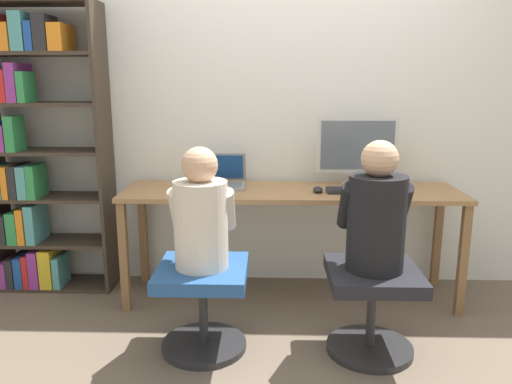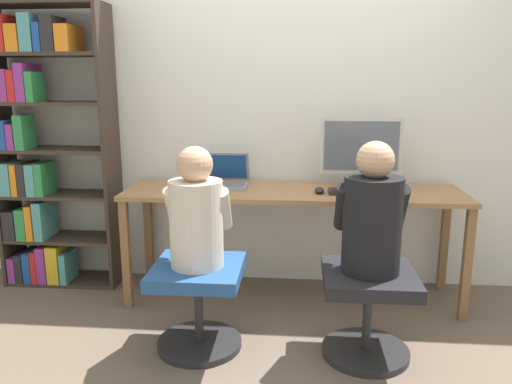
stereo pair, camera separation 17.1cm
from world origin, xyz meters
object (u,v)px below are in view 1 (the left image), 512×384
office_chair_right (203,297)px  person_at_laptop (201,215)px  desktop_monitor (357,149)px  person_at_monitor (377,214)px  office_chair_left (372,300)px  bookshelf (32,152)px  laptop (222,180)px  keyboard (360,190)px

office_chair_right → person_at_laptop: person_at_laptop is taller
desktop_monitor → person_at_monitor: 0.85m
office_chair_right → person_at_laptop: size_ratio=0.75×
office_chair_left → bookshelf: bookshelf is taller
laptop → office_chair_left: laptop is taller
desktop_monitor → office_chair_left: bearing=-92.0°
office_chair_left → keyboard: bearing=87.8°
office_chair_left → laptop: bearing=137.9°
person_at_monitor → bookshelf: size_ratio=0.35×
laptop → person_at_laptop: size_ratio=0.48×
keyboard → bookshelf: size_ratio=0.22×
person_at_laptop → keyboard: bearing=33.7°
person_at_monitor → person_at_laptop: (-0.90, 0.01, -0.01)m
keyboard → person_at_monitor: (-0.02, -0.63, 0.01)m
office_chair_right → desktop_monitor: bearing=41.2°
office_chair_left → office_chair_right: (-0.90, 0.01, 0.00)m
desktop_monitor → office_chair_left: (-0.03, -0.83, -0.69)m
laptop → office_chair_right: (-0.04, -0.77, -0.49)m
desktop_monitor → office_chair_right: 1.42m
laptop → office_chair_left: size_ratio=0.64×
office_chair_left → person_at_laptop: (-0.90, 0.01, 0.46)m
person_at_laptop → laptop: bearing=87.2°
office_chair_right → person_at_laptop: (-0.00, 0.00, 0.46)m
desktop_monitor → office_chair_right: (-0.93, -0.82, -0.69)m
laptop → person_at_monitor: size_ratio=0.45×
office_chair_left → person_at_monitor: size_ratio=0.70×
person_at_monitor → keyboard: bearing=87.8°
person_at_monitor → person_at_laptop: person_at_monitor is taller
desktop_monitor → keyboard: 0.31m
office_chair_left → person_at_laptop: size_ratio=0.75×
desktop_monitor → laptop: size_ratio=1.75×
laptop → office_chair_left: (0.87, -0.78, -0.49)m
office_chair_right → person_at_laptop: bearing=90.0°
office_chair_left → person_at_laptop: 1.01m
keyboard → office_chair_right: (-0.93, -0.62, -0.46)m
office_chair_left → person_at_monitor: person_at_monitor is taller
person_at_monitor → bookshelf: bookshelf is taller
office_chair_right → keyboard: bearing=33.9°
bookshelf → office_chair_left: bearing=-20.7°
laptop → bookshelf: size_ratio=0.16×
office_chair_left → person_at_laptop: person_at_laptop is taller
office_chair_right → bookshelf: 1.63m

